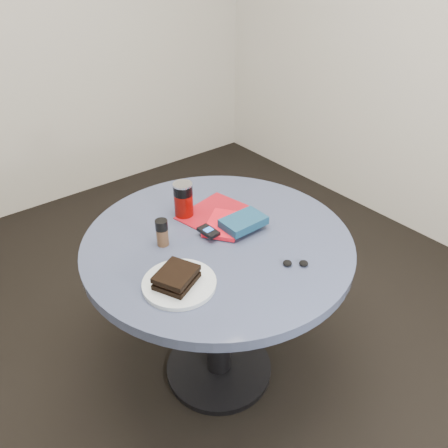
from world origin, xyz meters
TOP-DOWN VIEW (x-y plane):
  - ground at (0.00, 0.00)m, footprint 4.00×4.00m
  - table at (0.00, 0.00)m, footprint 1.00×1.00m
  - plate at (-0.26, -0.13)m, footprint 0.30×0.30m
  - sandwich at (-0.26, -0.13)m, footprint 0.16×0.15m
  - soda_can at (-0.01, 0.21)m, footprint 0.10×0.10m
  - pepper_grinder at (-0.18, 0.09)m, footprint 0.05×0.05m
  - magazine at (0.09, 0.14)m, footprint 0.30×0.25m
  - red_book at (0.06, 0.04)m, footprint 0.23×0.21m
  - novel at (0.11, -0.02)m, footprint 0.16×0.11m
  - mp3_player at (-0.02, 0.02)m, footprint 0.05×0.08m
  - headphones at (0.11, -0.29)m, footprint 0.09×0.08m

SIDE VIEW (x-z plane):
  - ground at x=0.00m, z-range 0.00..0.00m
  - table at x=0.00m, z-range 0.21..0.96m
  - magazine at x=0.09m, z-range 0.75..0.75m
  - plate at x=-0.26m, z-range 0.75..0.77m
  - headphones at x=0.11m, z-range 0.75..0.77m
  - red_book at x=0.06m, z-range 0.75..0.77m
  - mp3_player at x=-0.02m, z-range 0.77..0.78m
  - novel at x=0.11m, z-range 0.77..0.80m
  - sandwich at x=-0.26m, z-range 0.77..0.81m
  - pepper_grinder at x=-0.18m, z-range 0.75..0.85m
  - soda_can at x=-0.01m, z-range 0.75..0.89m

